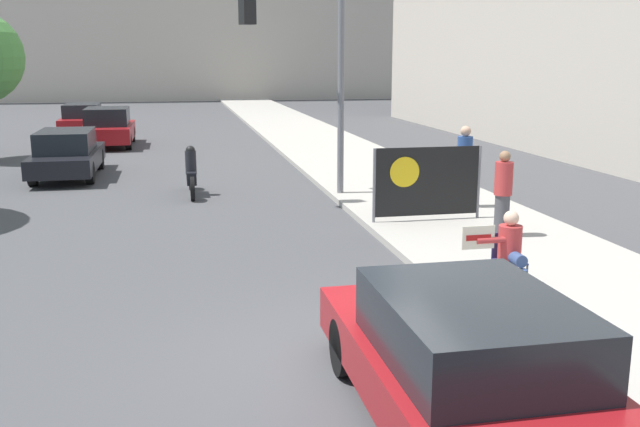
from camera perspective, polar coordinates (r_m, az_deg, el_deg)
ground_plane at (r=8.37m, az=2.37°, el=-12.13°), size 160.00×160.00×0.00m
sidewalk_curb at (r=23.38m, az=2.95°, el=3.95°), size 4.03×90.00×0.14m
seated_protester at (r=10.63m, az=15.01°, el=-2.81°), size 0.98×0.77×1.19m
jogger_on_sidewalk at (r=13.92m, az=14.43°, el=1.59°), size 0.34×0.34×1.63m
pedestrian_behind at (r=16.46m, az=11.46°, el=3.78°), size 0.34×0.34×1.85m
protest_banner at (r=14.99m, az=8.53°, el=2.55°), size 2.36×0.06×1.54m
traffic_light_pole at (r=17.19m, az=-1.12°, el=12.93°), size 2.62×2.39×5.20m
parked_car_curbside at (r=6.95m, az=11.66°, el=-11.49°), size 1.90×4.32×1.36m
car_on_road_nearest at (r=22.39m, az=-19.57°, el=4.53°), size 1.74×4.58×1.40m
car_on_road_midblock at (r=29.87m, az=-16.59°, el=6.63°), size 1.89×4.38×1.55m
car_on_road_distant at (r=35.46m, az=-18.43°, el=7.22°), size 1.79×4.45×1.39m
motorcycle_on_road at (r=18.63m, az=-10.26°, el=3.12°), size 0.28×2.17×1.29m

